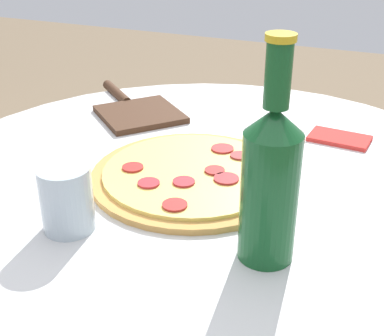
# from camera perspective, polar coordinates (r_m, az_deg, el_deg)

# --- Properties ---
(table) EXTENTS (1.01, 1.01, 0.77)m
(table) POSITION_cam_1_polar(r_m,az_deg,el_deg) (0.97, 1.68, -11.10)
(table) COLOR silver
(table) RESTS_ON ground_plane
(pizza) EXTENTS (0.33, 0.33, 0.02)m
(pizza) POSITION_cam_1_polar(r_m,az_deg,el_deg) (0.87, 0.03, -0.73)
(pizza) COLOR #C68E47
(pizza) RESTS_ON table
(beer_bottle) EXTENTS (0.07, 0.07, 0.28)m
(beer_bottle) POSITION_cam_1_polar(r_m,az_deg,el_deg) (0.64, 8.35, -1.20)
(beer_bottle) COLOR #144C23
(beer_bottle) RESTS_ON table
(pizza_paddle) EXTENTS (0.28, 0.26, 0.02)m
(pizza_paddle) POSITION_cam_1_polar(r_m,az_deg,el_deg) (1.15, -6.07, 6.18)
(pizza_paddle) COLOR #422819
(pizza_paddle) RESTS_ON table
(drinking_glass) EXTENTS (0.07, 0.07, 0.09)m
(drinking_glass) POSITION_cam_1_polar(r_m,az_deg,el_deg) (0.74, -13.23, -3.20)
(drinking_glass) COLOR #ADBCC6
(drinking_glass) RESTS_ON table
(napkin) EXTENTS (0.12, 0.08, 0.01)m
(napkin) POSITION_cam_1_polar(r_m,az_deg,el_deg) (1.04, 15.45, 3.07)
(napkin) COLOR red
(napkin) RESTS_ON table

